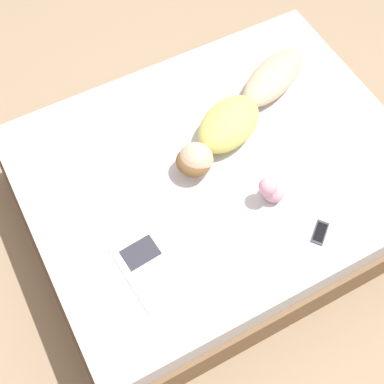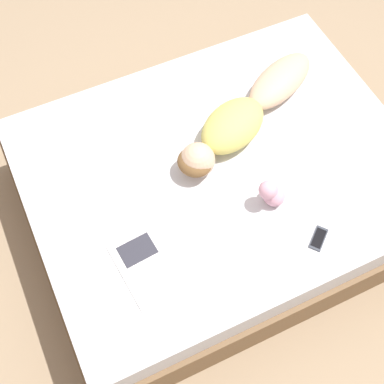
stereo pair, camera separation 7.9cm
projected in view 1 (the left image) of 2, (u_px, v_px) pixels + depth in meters
ground_plane at (216, 208)px, 3.66m from camera, size 12.00×12.00×0.00m
bed at (217, 187)px, 3.43m from camera, size 1.85×2.35×0.55m
person at (239, 114)px, 3.26m from camera, size 0.71×1.21×0.20m
open_magazine at (150, 268)px, 2.85m from camera, size 0.45×0.31×0.01m
cell_phone at (320, 232)px, 2.95m from camera, size 0.14×0.16×0.01m
plush_toy at (271, 190)px, 2.99m from camera, size 0.14×0.16×0.20m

